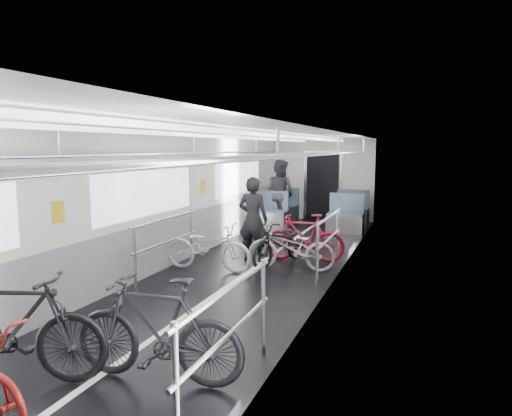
# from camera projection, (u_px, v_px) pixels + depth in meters

# --- Properties ---
(car_shell) EXTENTS (3.02, 14.01, 2.41)m
(car_shell) POSITION_uv_depth(u_px,v_px,m) (267.00, 201.00, 8.73)
(car_shell) COLOR black
(car_shell) RESTS_ON ground
(bike_left_mid) EXTENTS (1.83, 1.03, 1.06)m
(bike_left_mid) POSITION_uv_depth(u_px,v_px,m) (12.00, 327.00, 4.14)
(bike_left_mid) COLOR black
(bike_left_mid) RESTS_ON floor
(bike_left_far) EXTENTS (1.62, 0.59, 0.84)m
(bike_left_far) POSITION_uv_depth(u_px,v_px,m) (208.00, 247.00, 8.00)
(bike_left_far) COLOR silver
(bike_left_far) RESTS_ON floor
(bike_right_near) EXTENTS (1.71, 0.64, 1.00)m
(bike_right_near) POSITION_uv_depth(u_px,v_px,m) (157.00, 329.00, 4.16)
(bike_right_near) COLOR black
(bike_right_near) RESTS_ON floor
(bike_right_mid) EXTENTS (1.59, 0.66, 0.82)m
(bike_right_mid) POSITION_uv_depth(u_px,v_px,m) (291.00, 247.00, 8.02)
(bike_right_mid) COLOR #A4A4A9
(bike_right_mid) RESTS_ON floor
(bike_right_far) EXTENTS (1.55, 0.56, 0.92)m
(bike_right_far) POSITION_uv_depth(u_px,v_px,m) (304.00, 237.00, 8.65)
(bike_right_far) COLOR maroon
(bike_right_far) RESTS_ON floor
(bike_aisle) EXTENTS (1.04, 1.72, 0.85)m
(bike_aisle) POSITION_uv_depth(u_px,v_px,m) (281.00, 242.00, 8.39)
(bike_aisle) COLOR black
(bike_aisle) RESTS_ON floor
(person_standing) EXTENTS (0.60, 0.41, 1.61)m
(person_standing) POSITION_uv_depth(u_px,v_px,m) (253.00, 219.00, 8.63)
(person_standing) COLOR black
(person_standing) RESTS_ON floor
(person_seated) EXTENTS (1.06, 0.94, 1.83)m
(person_seated) POSITION_uv_depth(u_px,v_px,m) (280.00, 193.00, 12.48)
(person_seated) COLOR #29262D
(person_seated) RESTS_ON floor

